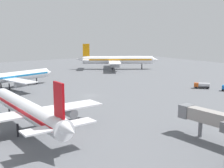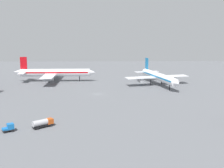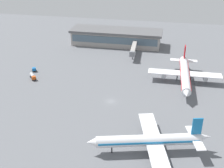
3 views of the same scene
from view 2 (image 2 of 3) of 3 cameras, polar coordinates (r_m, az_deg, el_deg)
The scene contains 6 objects.
ground at distance 130.08m, azimuth -2.89°, elevation -2.04°, with size 288.00×288.00×0.00m, color slate.
airplane_taxiing at distance 151.66m, azimuth 9.36°, elevation 1.51°, with size 43.10×35.18×13.31m.
airplane_distant at distance 164.63m, azimuth -11.60°, elevation 2.27°, with size 37.46×46.85×14.28m.
fuel_truck at distance 87.85m, azimuth -13.84°, elevation -7.66°, with size 5.40×6.12×2.50m.
baggage_tug at distance 87.25m, azimuth -20.14°, elevation -8.31°, with size 3.42×3.73×2.30m.
pushback_tractor at distance 189.42m, azimuth -13.04°, elevation 2.00°, with size 4.74×3.12×1.90m.
Camera 2 is at (126.86, 3.91, 28.49)m, focal length 45.11 mm.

